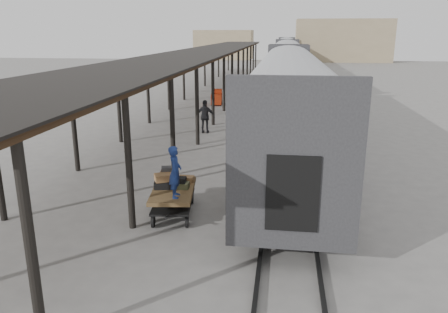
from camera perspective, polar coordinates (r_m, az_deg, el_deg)
name	(u,v)px	position (r m, az deg, el deg)	size (l,w,h in m)	color
ground	(192,204)	(14.74, -4.27, -6.24)	(160.00, 160.00, 0.00)	slate
train	(287,61)	(47.22, 8.25, 12.30)	(3.45, 76.01, 4.01)	silver
canopy	(209,51)	(37.90, -1.91, 13.58)	(4.90, 64.30, 4.15)	#422B19
rails	(286,86)	(47.66, 8.13, 9.15)	(1.54, 150.00, 0.12)	black
building_far	(342,40)	(92.02, 15.14, 14.43)	(18.00, 10.00, 8.00)	tan
building_left	(224,45)	(96.24, 0.02, 14.40)	(12.00, 8.00, 6.00)	tan
baggage_cart	(173,195)	(13.78, -6.63, -5.03)	(1.54, 2.54, 0.86)	brown
suitcase_stack	(170,179)	(13.95, -7.06, -2.95)	(1.25, 1.16, 0.57)	#3C3D3F
luggage_tug	(217,98)	(34.81, -0.97, 7.67)	(0.95, 1.44, 1.21)	maroon
porter	(175,172)	(12.80, -6.40, -2.00)	(0.56, 0.37, 1.55)	navy
pedestrian	(205,117)	(24.85, -2.46, 5.22)	(1.10, 0.46, 1.88)	black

